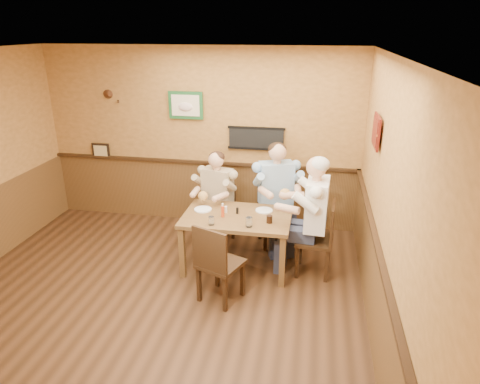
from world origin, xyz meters
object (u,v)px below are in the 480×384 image
object	(u,v)px
diner_blue_polo	(275,200)
pepper_shaker	(237,211)
cola_tumbler	(269,219)
hot_sauce_bottle	(223,211)
chair_back_right	(275,213)
diner_tan_shirt	(218,202)
salt_shaker	(226,210)
chair_back_left	(218,214)
chair_right_end	(314,238)
diner_white_elder	(315,223)
water_glass_mid	(249,222)
water_glass_left	(211,221)
chair_near_side	(221,262)
dining_table	(237,222)

from	to	relation	value
diner_blue_polo	pepper_shaker	bearing A→B (deg)	-143.06
cola_tumbler	hot_sauce_bottle	bearing A→B (deg)	173.48
chair_back_right	diner_tan_shirt	bearing A→B (deg)	164.37
diner_blue_polo	cola_tumbler	distance (m)	0.88
hot_sauce_bottle	salt_shaker	xyz separation A→B (m)	(0.01, 0.14, -0.04)
chair_back_left	cola_tumbler	world-z (taller)	chair_back_left
chair_right_end	diner_white_elder	xyz separation A→B (m)	(0.00, 0.00, 0.21)
chair_back_left	water_glass_mid	world-z (taller)	chair_back_left
diner_tan_shirt	water_glass_left	size ratio (longest dim) A/B	11.78
diner_blue_polo	water_glass_mid	distance (m)	1.07
diner_tan_shirt	diner_blue_polo	distance (m)	0.85
chair_near_side	salt_shaker	size ratio (longest dim) A/B	11.44
dining_table	diner_tan_shirt	bearing A→B (deg)	121.71
salt_shaker	dining_table	bearing A→B (deg)	-21.72
chair_back_right	chair_right_end	distance (m)	0.92
diner_tan_shirt	water_glass_mid	world-z (taller)	diner_tan_shirt
chair_right_end	diner_white_elder	bearing A→B (deg)	180.00
water_glass_left	cola_tumbler	distance (m)	0.73
water_glass_left	chair_back_left	bearing A→B (deg)	98.61
dining_table	water_glass_mid	world-z (taller)	water_glass_mid
chair_back_left	diner_blue_polo	bearing A→B (deg)	19.45
cola_tumbler	pepper_shaker	xyz separation A→B (m)	(-0.45, 0.20, -0.01)
chair_back_left	water_glass_mid	size ratio (longest dim) A/B	7.09
water_glass_left	diner_blue_polo	bearing A→B (deg)	56.93
dining_table	water_glass_left	distance (m)	0.44
diner_blue_polo	diner_white_elder	xyz separation A→B (m)	(0.58, -0.72, 0.01)
chair_near_side	diner_white_elder	xyz separation A→B (m)	(1.06, 0.78, 0.22)
water_glass_mid	salt_shaker	distance (m)	0.52
diner_tan_shirt	water_glass_mid	bearing A→B (deg)	-42.50
diner_white_elder	hot_sauce_bottle	xyz separation A→B (m)	(-1.19, -0.09, 0.12)
chair_right_end	chair_near_side	distance (m)	1.32
chair_right_end	chair_near_side	xyz separation A→B (m)	(-1.06, -0.78, -0.00)
diner_tan_shirt	chair_near_side	bearing A→B (deg)	-60.87
diner_white_elder	hot_sauce_bottle	size ratio (longest dim) A/B	8.48
pepper_shaker	cola_tumbler	bearing A→B (deg)	-24.53
salt_shaker	chair_back_right	bearing A→B (deg)	48.56
hot_sauce_bottle	diner_white_elder	bearing A→B (deg)	4.42
diner_tan_shirt	pepper_shaker	size ratio (longest dim) A/B	15.30
chair_right_end	chair_back_left	bearing A→B (deg)	-110.60
dining_table	salt_shaker	world-z (taller)	salt_shaker
hot_sauce_bottle	salt_shaker	distance (m)	0.15
diner_blue_polo	water_glass_mid	size ratio (longest dim) A/B	11.22
chair_near_side	dining_table	bearing A→B (deg)	-71.58
cola_tumbler	hot_sauce_bottle	world-z (taller)	hot_sauce_bottle
water_glass_left	hot_sauce_bottle	size ratio (longest dim) A/B	0.64
diner_white_elder	salt_shaker	size ratio (longest dim) A/B	16.47
chair_near_side	salt_shaker	world-z (taller)	chair_near_side
hot_sauce_bottle	chair_near_side	bearing A→B (deg)	-79.93
chair_right_end	hot_sauce_bottle	size ratio (longest dim) A/B	5.93
diner_blue_polo	salt_shaker	world-z (taller)	diner_blue_polo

